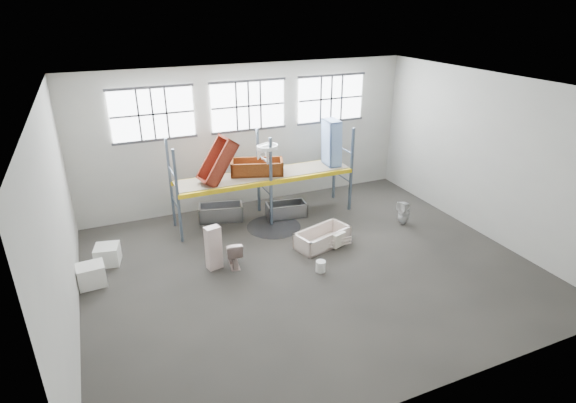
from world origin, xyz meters
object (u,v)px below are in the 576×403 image
steel_tub_left (221,212)px  bathtub_beige (322,237)px  blue_tub_upright (331,143)px  carton_near (91,275)px  toilet_white (404,213)px  toilet_beige (233,253)px  steel_tub_right (286,210)px  bucket (321,266)px  cistern_tall (214,248)px  rust_tub_flat (257,167)px

steel_tub_left → bathtub_beige: bearing=-51.4°
blue_tub_upright → carton_near: blue_tub_upright is taller
toilet_white → blue_tub_upright: 3.42m
toilet_beige → steel_tub_right: (2.63, 2.40, -0.15)m
steel_tub_right → bucket: 3.68m
blue_tub_upright → bucket: bearing=-121.0°
bucket → carton_near: bearing=162.8°
toilet_beige → cistern_tall: size_ratio=0.63×
cistern_tall → steel_tub_left: (1.01, 2.94, -0.37)m
steel_tub_left → rust_tub_flat: size_ratio=0.85×
cistern_tall → steel_tub_right: cistern_tall is taller
bathtub_beige → rust_tub_flat: 3.30m
toilet_white → bucket: toilet_white is taller
blue_tub_upright → bucket: 5.00m
bathtub_beige → cistern_tall: (-3.38, 0.03, 0.38)m
bathtub_beige → rust_tub_flat: rust_tub_flat is taller
bathtub_beige → steel_tub_right: bathtub_beige is taller
cistern_tall → carton_near: bearing=159.7°
toilet_beige → toilet_white: bearing=-169.4°
rust_tub_flat → carton_near: (-5.45, -2.19, -1.53)m
bathtub_beige → bucket: bearing=-135.8°
toilet_white → bucket: size_ratio=2.57×
bathtub_beige → toilet_white: size_ratio=2.10×
cistern_tall → rust_tub_flat: rust_tub_flat is taller
steel_tub_left → rust_tub_flat: rust_tub_flat is taller
rust_tub_flat → bucket: size_ratio=5.42×
bathtub_beige → carton_near: 6.59m
toilet_beige → steel_tub_right: toilet_beige is taller
blue_tub_upright → rust_tub_flat: bearing=176.5°
bathtub_beige → toilet_white: 3.17m
toilet_beige → bucket: size_ratio=2.53×
steel_tub_right → bucket: (-0.51, -3.65, -0.09)m
carton_near → steel_tub_right: bearing=16.2°
rust_tub_flat → toilet_white: bearing=-29.8°
steel_tub_left → steel_tub_right: size_ratio=1.09×
steel_tub_right → steel_tub_left: bearing=163.3°
bathtub_beige → carton_near: bearing=159.0°
cistern_tall → steel_tub_right: 3.93m
rust_tub_flat → bucket: bearing=-84.4°
cistern_tall → blue_tub_upright: 5.81m
toilet_beige → steel_tub_left: (0.48, 3.04, -0.13)m
toilet_beige → steel_tub_left: bearing=-91.2°
toilet_beige → bucket: 2.47m
bathtub_beige → rust_tub_flat: bearing=95.9°
blue_tub_upright → carton_near: size_ratio=2.33×
bathtub_beige → cistern_tall: bearing=162.7°
toilet_beige → steel_tub_right: 3.56m
steel_tub_left → steel_tub_right: steel_tub_left is taller
cistern_tall → bucket: cistern_tall is taller
toilet_beige → carton_near: bearing=-0.7°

